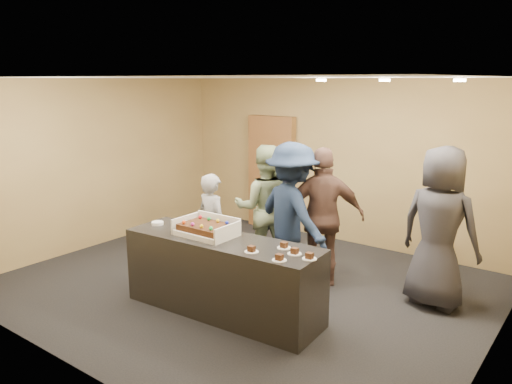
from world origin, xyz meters
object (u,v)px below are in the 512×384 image
plate_stack (158,223)px  person_navy_man (292,215)px  person_brown_extra (323,217)px  serving_counter (223,276)px  storage_cabinet (271,173)px  person_server_grey (213,226)px  person_dark_suit (440,228)px  sheet_cake (206,227)px  person_sage_man (265,208)px  cake_box (208,231)px

plate_stack → person_navy_man: (1.22, 1.22, 0.03)m
person_brown_extra → serving_counter: bearing=33.2°
storage_cabinet → person_server_grey: storage_cabinet is taller
person_brown_extra → person_dark_suit: size_ratio=0.94×
sheet_cake → person_navy_man: 1.26m
sheet_cake → plate_stack: bearing=-176.9°
person_sage_man → sheet_cake: bearing=61.8°
person_server_grey → cake_box: bearing=140.2°
serving_counter → person_server_grey: person_server_grey is taller
person_server_grey → person_brown_extra: size_ratio=0.79×
plate_stack → person_navy_man: 1.72m
person_sage_man → person_dark_suit: size_ratio=0.92×
cake_box → sheet_cake: cake_box is taller
serving_counter → plate_stack: 1.13m
serving_counter → person_brown_extra: (0.52, 1.43, 0.47)m
serving_counter → sheet_cake: sheet_cake is taller
serving_counter → plate_stack: size_ratio=16.27×
storage_cabinet → person_sage_man: bearing=-57.7°
serving_counter → sheet_cake: 0.60m
serving_counter → plate_stack: plate_stack is taller
plate_stack → serving_counter: bearing=2.4°
storage_cabinet → cake_box: 3.40m
sheet_cake → serving_counter: bearing=0.0°
sheet_cake → plate_stack: sheet_cake is taller
person_navy_man → person_sage_man: bearing=-3.5°
person_navy_man → person_brown_extra: size_ratio=1.03×
sheet_cake → person_navy_man: size_ratio=0.31×
person_sage_man → person_dark_suit: (2.36, 0.23, 0.08)m
sheet_cake → person_dark_suit: bearing=37.7°
cake_box → person_navy_man: 1.23m
sheet_cake → person_dark_suit: (2.17, 1.68, -0.02)m
serving_counter → person_navy_man: (0.20, 1.18, 0.50)m
person_navy_man → storage_cabinet: bearing=-29.5°
plate_stack → person_sage_man: bearing=68.4°
plate_stack → person_dark_suit: 3.42m
person_sage_man → storage_cabinet: bearing=-93.4°
storage_cabinet → cake_box: storage_cabinet is taller
storage_cabinet → person_dark_suit: bearing=-23.4°
storage_cabinet → person_dark_suit: 3.77m
person_brown_extra → cake_box: bearing=24.8°
cake_box → person_brown_extra: person_brown_extra is taller
cake_box → person_navy_man: person_navy_man is taller
person_navy_man → plate_stack: bearing=64.6°
person_sage_man → person_brown_extra: person_brown_extra is taller
cake_box → person_server_grey: bearing=128.1°
cake_box → person_dark_suit: person_dark_suit is taller
cake_box → person_sage_man: 1.43m
storage_cabinet → sheet_cake: 3.43m
sheet_cake → person_brown_extra: bearing=62.1°
storage_cabinet → person_navy_man: bearing=-49.2°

